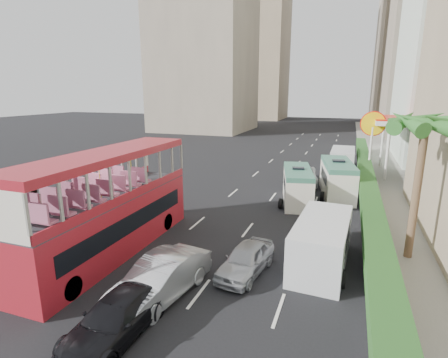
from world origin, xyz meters
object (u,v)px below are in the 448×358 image
at_px(palm_tree, 416,192).
at_px(shell_station, 408,147).
at_px(minibus_far, 337,179).
at_px(minibus_near, 297,186).
at_px(panel_van_near, 322,243).
at_px(panel_van_far, 342,160).
at_px(car_silver_lane_b, 246,273).
at_px(car_black, 118,335).
at_px(van_asset, 302,184).
at_px(car_silver_lane_a, 162,297).
at_px(double_decker_bus, 109,204).

xyz_separation_m(palm_tree, shell_station, (2.20, 19.00, -0.63)).
distance_m(minibus_far, palm_tree, 10.87).
distance_m(minibus_near, panel_van_near, 9.54).
bearing_deg(shell_station, panel_van_far, 175.80).
relative_size(panel_van_near, shell_station, 0.68).
relative_size(car_silver_lane_b, car_black, 0.86).
height_order(minibus_far, panel_van_far, minibus_far).
height_order(van_asset, palm_tree, palm_tree).
xyz_separation_m(car_black, van_asset, (3.10, 21.86, 0.00)).
xyz_separation_m(car_black, panel_van_near, (5.87, 7.26, 1.09)).
height_order(car_black, minibus_near, minibus_near).
bearing_deg(minibus_near, palm_tree, -61.13).
height_order(car_black, panel_van_far, panel_van_far).
bearing_deg(shell_station, minibus_far, -123.23).
height_order(car_silver_lane_b, shell_station, shell_station).
bearing_deg(shell_station, minibus_near, -126.15).
relative_size(car_silver_lane_a, panel_van_far, 0.89).
xyz_separation_m(double_decker_bus, panel_van_far, (10.27, 23.42, -1.43)).
distance_m(van_asset, palm_tree, 14.75).
relative_size(minibus_far, shell_station, 0.75).
bearing_deg(palm_tree, double_decker_bus, -163.84).
bearing_deg(panel_van_far, car_silver_lane_b, -97.91).
bearing_deg(double_decker_bus, car_silver_lane_b, 1.69).
bearing_deg(car_silver_lane_b, car_silver_lane_a, -123.21).
distance_m(panel_van_far, palm_tree, 19.87).
xyz_separation_m(double_decker_bus, car_silver_lane_b, (6.89, 0.20, -2.53)).
bearing_deg(minibus_near, van_asset, 81.74).
relative_size(double_decker_bus, minibus_far, 1.84).
xyz_separation_m(car_silver_lane_a, minibus_far, (5.80, 16.74, 1.33)).
bearing_deg(panel_van_far, car_black, -101.92).
xyz_separation_m(double_decker_bus, minibus_far, (10.12, 14.02, -1.20)).
bearing_deg(minibus_far, car_black, -117.36).
xyz_separation_m(car_silver_lane_b, palm_tree, (6.91, 3.80, 3.38)).
relative_size(double_decker_bus, car_silver_lane_a, 2.24).
bearing_deg(panel_van_near, van_asset, 104.11).
height_order(car_silver_lane_a, van_asset, car_silver_lane_a).
relative_size(van_asset, shell_station, 0.66).
bearing_deg(palm_tree, car_black, -136.88).
distance_m(minibus_far, panel_van_near, 11.90).
height_order(car_silver_lane_a, panel_van_far, panel_van_far).
distance_m(minibus_near, shell_station, 14.51).
bearing_deg(car_silver_lane_a, minibus_far, 79.58).
height_order(double_decker_bus, palm_tree, palm_tree).
bearing_deg(car_silver_lane_b, shell_station, 76.39).
distance_m(double_decker_bus, car_silver_lane_a, 5.70).
height_order(double_decker_bus, minibus_near, double_decker_bus).
bearing_deg(car_silver_lane_b, van_asset, 97.27).
height_order(panel_van_near, shell_station, shell_station).
distance_m(double_decker_bus, minibus_near, 13.66).
height_order(car_silver_lane_b, palm_tree, palm_tree).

